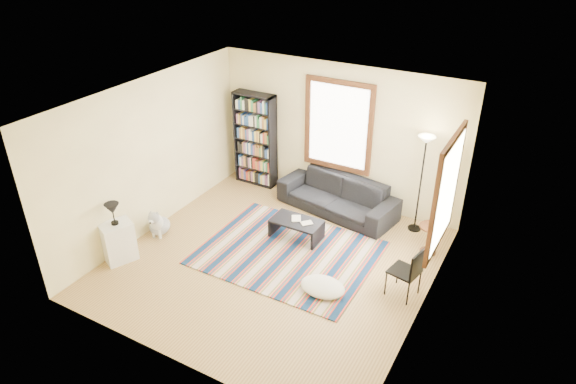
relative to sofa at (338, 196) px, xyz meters
The scene contains 21 objects.
floor 2.10m from the sofa, 96.63° to the right, with size 5.00×5.00×0.10m, color tan.
ceiling 3.25m from the sofa, 96.63° to the right, with size 5.00×5.00×0.10m, color white.
wall_back 1.19m from the sofa, 115.47° to the left, with size 5.00×0.10×2.80m, color #FFF2AB.
wall_front 4.73m from the sofa, 92.96° to the right, with size 5.00×0.10×2.80m, color #FFF2AB.
wall_left 3.62m from the sofa, 143.68° to the right, with size 0.10×5.00×2.80m, color #FFF2AB.
wall_right 3.27m from the sofa, 41.57° to the right, with size 0.10×5.00×2.80m, color #FFF2AB.
window_back 1.35m from the sofa, 119.56° to the left, with size 1.20×0.06×1.60m, color white.
window_right 2.85m from the sofa, 29.25° to the right, with size 0.06×1.20×1.60m, color white.
rug 1.76m from the sofa, 94.72° to the right, with size 2.89×2.31×0.02m, color #0D2645.
sofa is the anchor object (origin of this frame).
bookshelf 2.16m from the sofa, behind, with size 0.90×0.30×2.00m, color black.
coffee_table 1.25m from the sofa, 101.47° to the right, with size 0.90×0.50×0.36m, color black.
book_a 1.27m from the sofa, 105.90° to the right, with size 0.22×0.16×0.02m, color beige.
book_b 1.17m from the sofa, 94.76° to the right, with size 0.15×0.20×0.02m, color beige.
floor_cushion 2.50m from the sofa, 70.68° to the right, with size 0.72×0.54×0.18m, color silver.
floor_lamp 1.65m from the sofa, ahead, with size 0.30×0.30×1.86m, color black, non-canonical shape.
side_table 2.03m from the sofa, 14.73° to the right, with size 0.40×0.40×0.54m, color #4B2B12.
folding_chair 2.63m from the sofa, 43.28° to the right, with size 0.42×0.40×0.86m, color black.
white_cabinet 4.12m from the sofa, 128.00° to the right, with size 0.38×0.50×0.70m, color white.
table_lamp 4.16m from the sofa, 128.00° to the right, with size 0.24×0.24×0.38m, color black, non-canonical shape.
dog 3.40m from the sofa, 137.03° to the right, with size 0.38×0.54×0.54m, color silver, non-canonical shape.
Camera 1 is at (3.65, -6.02, 5.20)m, focal length 32.00 mm.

